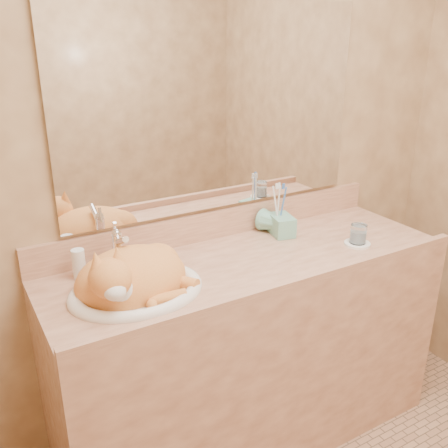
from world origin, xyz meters
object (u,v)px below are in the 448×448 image
vanity_counter (249,351)px  soap_dispenser (288,219)px  sink_basin (135,274)px  cat (130,275)px  toothbrush_cup (279,224)px  water_glass (358,234)px

vanity_counter → soap_dispenser: size_ratio=8.36×
sink_basin → cat: cat is taller
cat → vanity_counter: bearing=-2.2°
vanity_counter → toothbrush_cup: size_ratio=16.27×
cat → toothbrush_cup: (0.73, 0.16, -0.02)m
sink_basin → cat: size_ratio=1.14×
water_glass → soap_dispenser: bearing=139.5°
vanity_counter → toothbrush_cup: bearing=32.7°
vanity_counter → toothbrush_cup: (0.24, 0.15, 0.47)m
cat → soap_dispenser: bearing=4.1°
vanity_counter → cat: size_ratio=4.06×
soap_dispenser → toothbrush_cup: 0.09m
cat → soap_dispenser: (0.73, 0.09, 0.03)m
soap_dispenser → water_glass: (0.22, -0.19, -0.05)m
toothbrush_cup → soap_dispenser: bearing=-93.8°
vanity_counter → sink_basin: (-0.48, -0.02, 0.50)m
water_glass → toothbrush_cup: bearing=129.8°
sink_basin → toothbrush_cup: (0.72, 0.17, -0.02)m
sink_basin → water_glass: (0.93, -0.08, -0.02)m
vanity_counter → soap_dispenser: (0.24, 0.08, 0.52)m
sink_basin → toothbrush_cup: size_ratio=4.58×
sink_basin → water_glass: 0.94m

